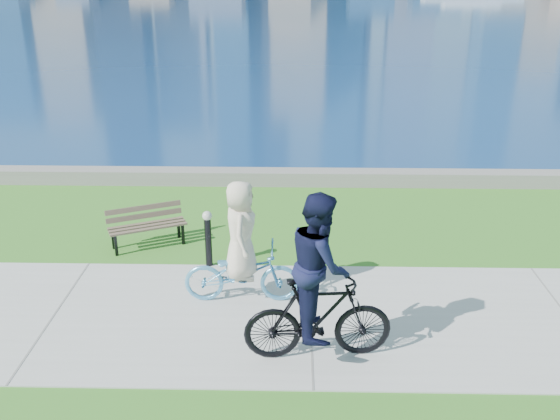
{
  "coord_description": "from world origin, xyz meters",
  "views": [
    {
      "loc": [
        -0.28,
        -8.32,
        5.2
      ],
      "look_at": [
        -0.51,
        1.77,
        1.1
      ],
      "focal_mm": 40.0,
      "sensor_mm": 36.0,
      "label": 1
    }
  ],
  "objects_px": {
    "bollard_lamp": "(208,235)",
    "cyclist_man": "(319,292)",
    "cyclist_woman": "(241,258)",
    "park_bench": "(146,223)"
  },
  "relations": [
    {
      "from": "park_bench",
      "to": "cyclist_woman",
      "type": "distance_m",
      "value": 2.92
    },
    {
      "from": "cyclist_woman",
      "to": "park_bench",
      "type": "bearing_deg",
      "value": 42.46
    },
    {
      "from": "cyclist_woman",
      "to": "cyclist_man",
      "type": "height_order",
      "value": "cyclist_man"
    },
    {
      "from": "park_bench",
      "to": "cyclist_man",
      "type": "distance_m",
      "value": 4.85
    },
    {
      "from": "bollard_lamp",
      "to": "cyclist_woman",
      "type": "relative_size",
      "value": 0.53
    },
    {
      "from": "cyclist_woman",
      "to": "cyclist_man",
      "type": "bearing_deg",
      "value": -143.89
    },
    {
      "from": "bollard_lamp",
      "to": "cyclist_man",
      "type": "height_order",
      "value": "cyclist_man"
    },
    {
      "from": "bollard_lamp",
      "to": "cyclist_man",
      "type": "xyz_separation_m",
      "value": [
        1.87,
        -2.74,
        0.42
      ]
    },
    {
      "from": "park_bench",
      "to": "bollard_lamp",
      "type": "relative_size",
      "value": 1.44
    },
    {
      "from": "bollard_lamp",
      "to": "cyclist_woman",
      "type": "bearing_deg",
      "value": -60.15
    }
  ]
}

